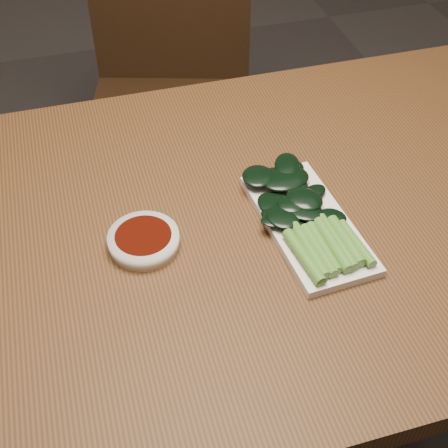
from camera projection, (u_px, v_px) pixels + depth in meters
ground at (228, 441)px, 1.51m from camera, size 6.00×6.00×0.00m
table at (230, 250)px, 1.04m from camera, size 1.40×0.80×0.75m
chair_far at (170, 88)px, 1.74m from camera, size 0.55×0.55×0.89m
sauce_bowl at (144, 240)px, 0.94m from camera, size 0.11×0.11×0.02m
serving_plate at (307, 224)px, 0.97m from camera, size 0.14×0.27×0.01m
gai_lan at (303, 211)px, 0.96m from camera, size 0.15×0.29×0.02m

